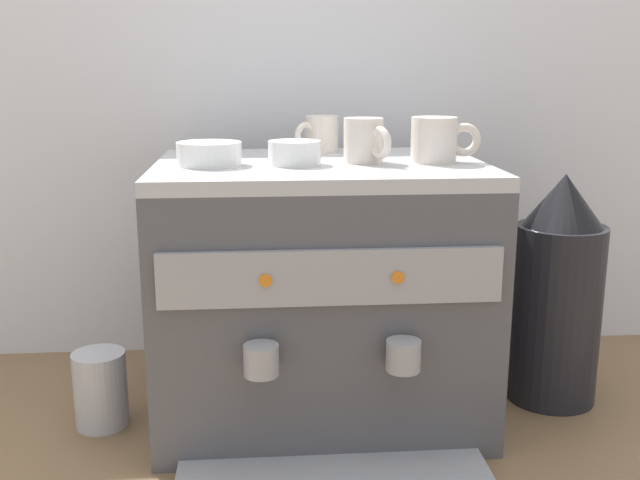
# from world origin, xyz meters

# --- Properties ---
(ground_plane) EXTENTS (4.00, 4.00, 0.00)m
(ground_plane) POSITION_xyz_m (0.00, 0.00, 0.00)
(ground_plane) COLOR brown
(tiled_backsplash_wall) EXTENTS (2.80, 0.03, 0.93)m
(tiled_backsplash_wall) POSITION_xyz_m (0.00, 0.35, 0.46)
(tiled_backsplash_wall) COLOR silver
(tiled_backsplash_wall) RESTS_ON ground_plane
(espresso_machine) EXTENTS (0.59, 0.55, 0.49)m
(espresso_machine) POSITION_xyz_m (0.00, -0.00, 0.24)
(espresso_machine) COLOR #4C4C51
(espresso_machine) RESTS_ON ground_plane
(ceramic_cup_0) EXTENTS (0.09, 0.08, 0.07)m
(ceramic_cup_0) POSITION_xyz_m (0.01, 0.15, 0.52)
(ceramic_cup_0) COLOR beige
(ceramic_cup_0) RESTS_ON espresso_machine
(ceramic_cup_1) EXTENTS (0.08, 0.11, 0.08)m
(ceramic_cup_1) POSITION_xyz_m (0.08, -0.02, 0.53)
(ceramic_cup_1) COLOR beige
(ceramic_cup_1) RESTS_ON espresso_machine
(ceramic_cup_2) EXTENTS (0.13, 0.08, 0.08)m
(ceramic_cup_2) POSITION_xyz_m (0.21, -0.03, 0.53)
(ceramic_cup_2) COLOR beige
(ceramic_cup_2) RESTS_ON espresso_machine
(ceramic_bowl_0) EXTENTS (0.11, 0.11, 0.04)m
(ceramic_bowl_0) POSITION_xyz_m (-0.20, -0.03, 0.51)
(ceramic_bowl_0) COLOR white
(ceramic_bowl_0) RESTS_ON espresso_machine
(ceramic_bowl_1) EXTENTS (0.09, 0.09, 0.04)m
(ceramic_bowl_1) POSITION_xyz_m (-0.05, -0.04, 0.51)
(ceramic_bowl_1) COLOR white
(ceramic_bowl_1) RESTS_ON espresso_machine
(coffee_grinder) EXTENTS (0.17, 0.17, 0.46)m
(coffee_grinder) POSITION_xyz_m (0.47, 0.01, 0.22)
(coffee_grinder) COLOR black
(coffee_grinder) RESTS_ON ground_plane
(milk_pitcher) EXTENTS (0.10, 0.10, 0.14)m
(milk_pitcher) POSITION_xyz_m (-0.41, -0.04, 0.07)
(milk_pitcher) COLOR #B7B7BC
(milk_pitcher) RESTS_ON ground_plane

